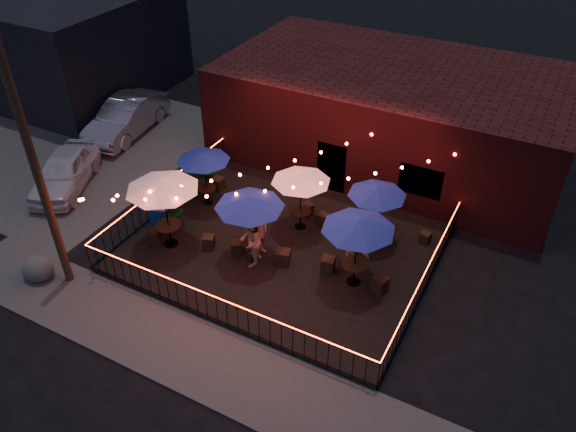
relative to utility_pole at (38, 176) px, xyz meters
name	(u,v)px	position (x,y,z in m)	size (l,w,h in m)	color
ground	(253,284)	(5.40, 2.60, -4.00)	(110.00, 110.00, 0.00)	black
patio	(282,248)	(5.40, 4.60, -3.92)	(10.00, 8.00, 0.15)	black
sidewalk	(194,354)	(5.40, -0.65, -3.98)	(18.00, 2.50, 0.05)	#44423E
parking_lot	(72,145)	(-6.60, 6.60, -3.99)	(11.00, 12.00, 0.02)	#44423E
brick_building	(393,113)	(6.40, 12.59, -2.00)	(14.00, 8.00, 4.00)	#3D1012
background_building	(48,37)	(-12.60, 11.60, -1.50)	(12.00, 9.00, 5.00)	black
utility_pole	(38,176)	(0.00, 0.00, 0.00)	(0.26, 0.26, 8.00)	#3E2E19
fence_front	(217,310)	(5.40, 0.60, -3.34)	(10.00, 0.04, 1.04)	black
fence_left	(165,196)	(0.40, 4.60, -3.34)	(0.04, 8.00, 1.04)	black
fence_right	(424,282)	(10.40, 4.60, -3.34)	(0.04, 8.00, 1.04)	black
festoon_lights	(250,186)	(4.39, 4.30, -1.48)	(10.02, 8.72, 1.32)	red
cafe_table_0	(162,185)	(1.92, 2.89, -1.39)	(2.89, 2.89, 2.69)	black
cafe_table_1	(203,157)	(1.60, 5.59, -1.84)	(2.13, 2.13, 2.20)	black
cafe_table_2	(249,203)	(4.80, 3.58, -1.57)	(2.70, 2.70, 2.49)	black
cafe_table_3	(301,178)	(5.45, 5.89, -1.75)	(2.31, 2.31, 2.29)	black
cafe_table_4	(359,225)	(8.28, 4.09, -1.56)	(2.61, 2.61, 2.51)	black
cafe_table_5	(377,192)	(8.01, 6.45, -1.84)	(2.45, 2.45, 2.20)	black
bistro_chair_0	(156,235)	(1.37, 2.78, -3.59)	(0.43, 0.43, 0.51)	black
bistro_chair_1	(209,242)	(3.18, 3.38, -3.62)	(0.39, 0.39, 0.46)	black
bistro_chair_2	(218,184)	(1.45, 6.57, -3.60)	(0.43, 0.43, 0.51)	black
bistro_chair_3	(254,198)	(3.19, 6.44, -3.65)	(0.34, 0.34, 0.40)	black
bistro_chair_4	(237,247)	(4.20, 3.61, -3.63)	(0.37, 0.37, 0.44)	black
bistro_chair_5	(283,257)	(5.86, 3.85, -3.60)	(0.43, 0.43, 0.51)	black
bistro_chair_6	(307,209)	(5.34, 6.68, -3.62)	(0.39, 0.39, 0.46)	black
bistro_chair_7	(323,219)	(6.10, 6.43, -3.64)	(0.36, 0.36, 0.43)	black
bistro_chair_8	(328,264)	(7.31, 4.23, -3.61)	(0.41, 0.41, 0.49)	black
bistro_chair_9	(380,284)	(9.15, 4.13, -3.59)	(0.43, 0.43, 0.51)	black
bistro_chair_10	(383,238)	(8.41, 6.45, -3.65)	(0.34, 0.34, 0.40)	black
bistro_chair_11	(425,238)	(9.70, 7.15, -3.65)	(0.34, 0.34, 0.40)	black
patron_a	(260,232)	(4.95, 3.90, -2.93)	(0.67, 0.44, 1.85)	tan
patron_b	(250,241)	(4.90, 3.35, -2.91)	(0.91, 0.71, 1.87)	tan
patron_c	(353,242)	(7.90, 4.82, -2.86)	(1.28, 0.74, 1.98)	#E0B290
potted_shrub_a	(171,208)	(1.32, 3.83, -3.09)	(1.37, 1.19, 1.52)	#143910
potted_shrub_b	(196,181)	(0.98, 5.76, -3.18)	(0.74, 0.60, 1.35)	#17340D
potted_shrub_c	(212,165)	(0.80, 7.18, -3.23)	(0.70, 0.70, 1.25)	#0B350B
cooler	(161,216)	(0.97, 3.59, -3.41)	(0.79, 0.68, 0.87)	#0A38A1
boulder	(38,269)	(-0.94, -0.39, -3.62)	(0.98, 0.83, 0.77)	#4C4C47
car_white	(64,171)	(-4.16, 4.03, -3.27)	(1.73, 4.31, 1.47)	white
car_silver	(126,117)	(-5.06, 8.75, -3.18)	(1.74, 4.99, 1.64)	#9E9FA6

